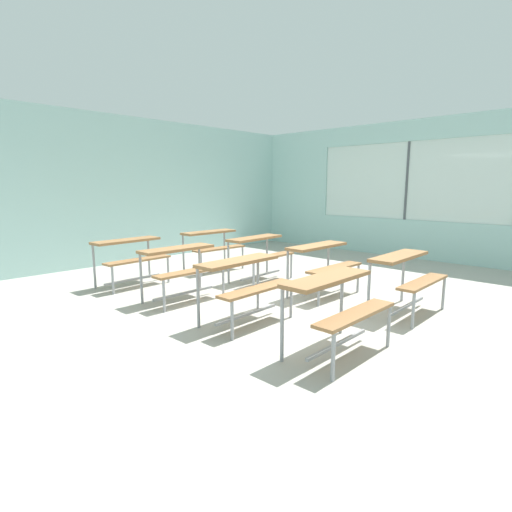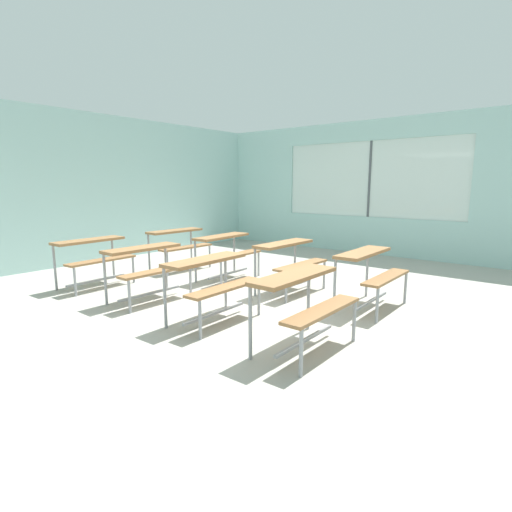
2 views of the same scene
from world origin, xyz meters
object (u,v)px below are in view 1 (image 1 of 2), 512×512
(desk_bench_r3c1, at_px, (212,241))
(desk_bench_r2c1, at_px, (260,248))
(desk_bench_r0c1, at_px, (407,270))
(desk_bench_r1c1, at_px, (323,257))
(desk_bench_r0c0, at_px, (337,297))
(desk_bench_r3c0, at_px, (130,251))
(desk_bench_r2c0, at_px, (182,261))
(desk_bench_r1c0, at_px, (245,276))

(desk_bench_r3c1, bearing_deg, desk_bench_r2c1, -88.68)
(desk_bench_r0c1, height_order, desk_bench_r3c1, same)
(desk_bench_r1c1, relative_size, desk_bench_r2c1, 0.98)
(desk_bench_r0c0, relative_size, desk_bench_r3c1, 0.98)
(desk_bench_r2c1, bearing_deg, desk_bench_r3c1, 86.35)
(desk_bench_r2c1, bearing_deg, desk_bench_r3c0, 139.42)
(desk_bench_r0c1, distance_m, desk_bench_r1c1, 1.26)
(desk_bench_r0c1, bearing_deg, desk_bench_r0c0, -179.55)
(desk_bench_r2c1, bearing_deg, desk_bench_r2c0, 177.56)
(desk_bench_r2c0, bearing_deg, desk_bench_r0c1, -57.38)
(desk_bench_r1c0, xyz_separation_m, desk_bench_r2c0, (0.05, 1.31, 0.00))
(desk_bench_r2c0, bearing_deg, desk_bench_r1c1, -38.35)
(desk_bench_r0c1, distance_m, desk_bench_r2c0, 2.99)
(desk_bench_r0c0, bearing_deg, desk_bench_r2c0, 88.33)
(desk_bench_r1c1, bearing_deg, desk_bench_r1c0, -177.95)
(desk_bench_r1c1, height_order, desk_bench_r2c1, same)
(desk_bench_r1c0, xyz_separation_m, desk_bench_r3c1, (1.67, 2.57, 0.00))
(desk_bench_r0c0, relative_size, desk_bench_r0c1, 0.99)
(desk_bench_r1c1, xyz_separation_m, desk_bench_r2c1, (0.02, 1.29, 0.00))
(desk_bench_r1c0, height_order, desk_bench_r3c1, same)
(desk_bench_r1c0, xyz_separation_m, desk_bench_r2c1, (1.66, 1.32, 0.00))
(desk_bench_r2c0, height_order, desk_bench_r2c1, same)
(desk_bench_r2c1, height_order, desk_bench_r3c1, same)
(desk_bench_r0c0, height_order, desk_bench_r3c0, same)
(desk_bench_r0c0, xyz_separation_m, desk_bench_r2c1, (1.68, 2.59, 0.00))
(desk_bench_r0c0, distance_m, desk_bench_r3c0, 3.88)
(desk_bench_r3c0, bearing_deg, desk_bench_r0c0, -92.64)
(desk_bench_r0c0, height_order, desk_bench_r2c0, same)
(desk_bench_r0c1, xyz_separation_m, desk_bench_r1c1, (-0.00, 1.26, 0.00))
(desk_bench_r0c0, relative_size, desk_bench_r3c0, 0.98)
(desk_bench_r2c0, relative_size, desk_bench_r2c1, 0.98)
(desk_bench_r1c1, height_order, desk_bench_r3c1, same)
(desk_bench_r1c1, bearing_deg, desk_bench_r0c1, -88.78)
(desk_bench_r0c1, height_order, desk_bench_r2c0, same)
(desk_bench_r0c1, xyz_separation_m, desk_bench_r3c1, (0.03, 3.80, 0.00))
(desk_bench_r1c1, distance_m, desk_bench_r3c1, 2.54)
(desk_bench_r0c0, xyz_separation_m, desk_bench_r3c1, (1.70, 3.84, 0.00))
(desk_bench_r2c1, relative_size, desk_bench_r3c0, 1.00)
(desk_bench_r1c0, relative_size, desk_bench_r2c0, 1.01)
(desk_bench_r0c0, relative_size, desk_bench_r1c0, 0.99)
(desk_bench_r0c0, height_order, desk_bench_r1c0, same)
(desk_bench_r1c0, distance_m, desk_bench_r2c0, 1.31)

